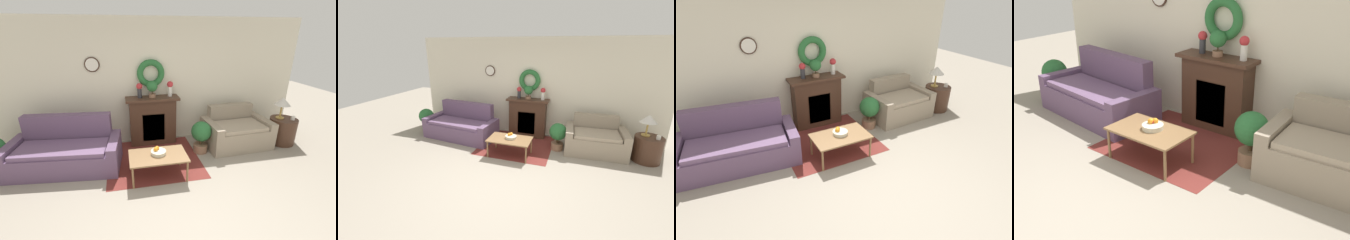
# 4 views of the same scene
# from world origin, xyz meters

# --- Properties ---
(ground_plane) EXTENTS (16.00, 16.00, 0.00)m
(ground_plane) POSITION_xyz_m (0.00, 0.00, 0.00)
(ground_plane) COLOR gray
(floor_rug) EXTENTS (1.80, 1.71, 0.01)m
(floor_rug) POSITION_xyz_m (-0.19, 1.83, 0.00)
(floor_rug) COLOR maroon
(floor_rug) RESTS_ON ground_plane
(wall_back) EXTENTS (6.80, 0.20, 2.70)m
(wall_back) POSITION_xyz_m (-0.01, 2.78, 1.36)
(wall_back) COLOR beige
(wall_back) RESTS_ON ground_plane
(fireplace) EXTENTS (1.15, 0.41, 1.08)m
(fireplace) POSITION_xyz_m (-0.09, 2.58, 0.55)
(fireplace) COLOR #42281C
(fireplace) RESTS_ON ground_plane
(couch_left) EXTENTS (2.05, 1.11, 0.94)m
(couch_left) POSITION_xyz_m (-1.82, 1.89, 0.32)
(couch_left) COLOR #604766
(couch_left) RESTS_ON ground_plane
(loveseat_right) EXTENTS (1.44, 0.98, 0.85)m
(loveseat_right) POSITION_xyz_m (1.71, 2.10, 0.31)
(loveseat_right) COLOR gray
(loveseat_right) RESTS_ON ground_plane
(coffee_table) EXTENTS (0.99, 0.61, 0.42)m
(coffee_table) POSITION_xyz_m (-0.19, 1.24, 0.38)
(coffee_table) COLOR olive
(coffee_table) RESTS_ON ground_plane
(fruit_bowl) EXTENTS (0.27, 0.27, 0.12)m
(fruit_bowl) POSITION_xyz_m (-0.18, 1.29, 0.46)
(fruit_bowl) COLOR beige
(fruit_bowl) RESTS_ON coffee_table
(vase_on_mantel_left) EXTENTS (0.13, 0.13, 0.31)m
(vase_on_mantel_left) POSITION_xyz_m (-0.35, 2.58, 1.27)
(vase_on_mantel_left) COLOR #2D2D33
(vase_on_mantel_left) RESTS_ON fireplace
(vase_on_mantel_right) EXTENTS (0.13, 0.13, 0.33)m
(vase_on_mantel_right) POSITION_xyz_m (0.31, 2.58, 1.27)
(vase_on_mantel_right) COLOR silver
(vase_on_mantel_right) RESTS_ON fireplace
(potted_plant_on_mantel) EXTENTS (0.24, 0.24, 0.36)m
(potted_plant_on_mantel) POSITION_xyz_m (-0.08, 2.56, 1.30)
(potted_plant_on_mantel) COLOR #8E664C
(potted_plant_on_mantel) RESTS_ON fireplace
(potted_plant_floor_by_couch) EXTENTS (0.43, 0.43, 0.70)m
(potted_plant_floor_by_couch) POSITION_xyz_m (-3.02, 1.93, 0.43)
(potted_plant_floor_by_couch) COLOR #8E664C
(potted_plant_floor_by_couch) RESTS_ON ground_plane
(potted_plant_floor_by_loveseat) EXTENTS (0.42, 0.42, 0.68)m
(potted_plant_floor_by_loveseat) POSITION_xyz_m (0.84, 1.93, 0.40)
(potted_plant_floor_by_loveseat) COLOR #8E664C
(potted_plant_floor_by_loveseat) RESTS_ON ground_plane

